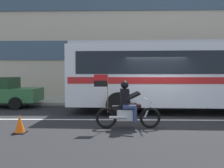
# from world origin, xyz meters

# --- Properties ---
(ground_plane) EXTENTS (60.00, 60.00, 0.00)m
(ground_plane) POSITION_xyz_m (0.00, 0.00, 0.00)
(ground_plane) COLOR black
(sidewalk_curb) EXTENTS (28.00, 3.80, 0.15)m
(sidewalk_curb) POSITION_xyz_m (0.00, 5.10, 0.07)
(sidewalk_curb) COLOR gray
(sidewalk_curb) RESTS_ON ground_plane
(lane_center_stripe) EXTENTS (26.60, 0.14, 0.01)m
(lane_center_stripe) POSITION_xyz_m (0.00, -0.60, 0.00)
(lane_center_stripe) COLOR silver
(lane_center_stripe) RESTS_ON ground_plane
(office_building_facade) EXTENTS (28.00, 0.89, 10.26)m
(office_building_facade) POSITION_xyz_m (0.00, 7.39, 5.14)
(office_building_facade) COLOR #B2A893
(office_building_facade) RESTS_ON ground_plane
(transit_bus) EXTENTS (11.84, 2.93, 3.22)m
(transit_bus) POSITION_xyz_m (2.08, 1.19, 1.88)
(transit_bus) COLOR silver
(transit_bus) RESTS_ON ground_plane
(motorcycle_with_rider) EXTENTS (2.20, 0.64, 1.78)m
(motorcycle_with_rider) POSITION_xyz_m (-1.28, -1.92, 0.67)
(motorcycle_with_rider) COLOR black
(motorcycle_with_rider) RESTS_ON ground_plane
(fire_hydrant) EXTENTS (0.22, 0.30, 0.75)m
(fire_hydrant) POSITION_xyz_m (-2.51, 4.05, 0.52)
(fire_hydrant) COLOR gold
(fire_hydrant) RESTS_ON sidewalk_curb
(traffic_cone) EXTENTS (0.36, 0.36, 0.55)m
(traffic_cone) POSITION_xyz_m (-4.57, -2.57, 0.26)
(traffic_cone) COLOR #EA590F
(traffic_cone) RESTS_ON ground_plane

